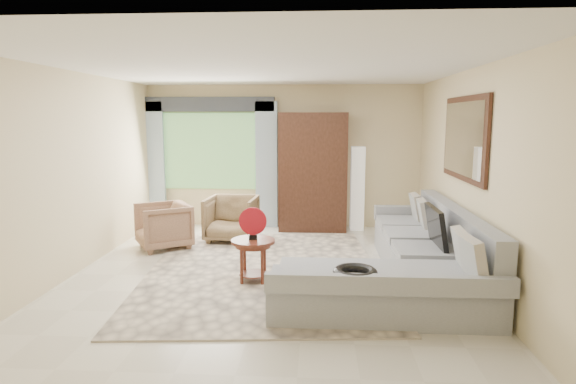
# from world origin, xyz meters

# --- Properties ---
(ground) EXTENTS (6.00, 6.00, 0.00)m
(ground) POSITION_xyz_m (0.00, 0.00, 0.00)
(ground) COLOR silver
(ground) RESTS_ON ground
(area_rug) EXTENTS (3.32, 4.23, 0.02)m
(area_rug) POSITION_xyz_m (-0.06, 0.24, 0.01)
(area_rug) COLOR beige
(area_rug) RESTS_ON ground
(sectional_sofa) EXTENTS (2.30, 3.46, 0.90)m
(sectional_sofa) POSITION_xyz_m (1.78, -0.18, 0.28)
(sectional_sofa) COLOR #A0A2A8
(sectional_sofa) RESTS_ON ground
(tv_screen) EXTENTS (0.14, 0.74, 0.48)m
(tv_screen) POSITION_xyz_m (2.05, -0.14, 0.72)
(tv_screen) COLOR black
(tv_screen) RESTS_ON sectional_sofa
(garden_hose) EXTENTS (0.43, 0.43, 0.09)m
(garden_hose) POSITION_xyz_m (1.00, -1.38, 0.55)
(garden_hose) COLOR black
(garden_hose) RESTS_ON sectional_sofa
(coffee_table) EXTENTS (0.54, 0.54, 0.54)m
(coffee_table) POSITION_xyz_m (-0.15, -0.17, 0.28)
(coffee_table) COLOR #482013
(coffee_table) RESTS_ON ground
(red_disc) EXTENTS (0.34, 0.04, 0.34)m
(red_disc) POSITION_xyz_m (-0.15, -0.17, 0.77)
(red_disc) COLOR #A0101B
(red_disc) RESTS_ON coffee_table
(armchair_left) EXTENTS (1.05, 1.05, 0.70)m
(armchair_left) POSITION_xyz_m (-1.75, 1.31, 0.35)
(armchair_left) COLOR #A07357
(armchair_left) RESTS_ON ground
(armchair_right) EXTENTS (0.84, 0.86, 0.74)m
(armchair_right) POSITION_xyz_m (-0.77, 1.82, 0.37)
(armchair_right) COLOR #927450
(armchair_right) RESTS_ON ground
(potted_plant) EXTENTS (0.44, 0.39, 0.48)m
(potted_plant) POSITION_xyz_m (-1.96, 2.84, 0.24)
(potted_plant) COLOR #999999
(potted_plant) RESTS_ON ground
(armoire) EXTENTS (1.20, 0.55, 2.10)m
(armoire) POSITION_xyz_m (0.55, 2.72, 1.05)
(armoire) COLOR black
(armoire) RESTS_ON ground
(floor_lamp) EXTENTS (0.24, 0.24, 1.50)m
(floor_lamp) POSITION_xyz_m (1.35, 2.78, 0.75)
(floor_lamp) COLOR silver
(floor_lamp) RESTS_ON ground
(window) EXTENTS (1.80, 0.04, 1.40)m
(window) POSITION_xyz_m (-1.35, 2.97, 1.40)
(window) COLOR #669E59
(window) RESTS_ON wall_back
(curtain_left) EXTENTS (0.40, 0.08, 2.30)m
(curtain_left) POSITION_xyz_m (-2.40, 2.88, 1.15)
(curtain_left) COLOR #9EB7CC
(curtain_left) RESTS_ON ground
(curtain_right) EXTENTS (0.40, 0.08, 2.30)m
(curtain_right) POSITION_xyz_m (-0.30, 2.88, 1.15)
(curtain_right) COLOR #9EB7CC
(curtain_right) RESTS_ON ground
(valance) EXTENTS (2.40, 0.12, 0.26)m
(valance) POSITION_xyz_m (-1.35, 2.90, 2.25)
(valance) COLOR #1E232D
(valance) RESTS_ON wall_back
(wall_mirror) EXTENTS (0.05, 1.70, 1.05)m
(wall_mirror) POSITION_xyz_m (2.46, 0.35, 1.75)
(wall_mirror) COLOR black
(wall_mirror) RESTS_ON wall_right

